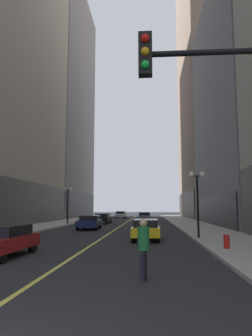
{
  "coord_description": "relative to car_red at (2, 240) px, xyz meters",
  "views": [
    {
      "loc": [
        3.26,
        -3.48,
        2.1
      ],
      "look_at": [
        1.05,
        26.0,
        5.8
      ],
      "focal_mm": 33.55,
      "sensor_mm": 36.0,
      "label": 1
    }
  ],
  "objects": [
    {
      "name": "street_lamp_left_far",
      "position": [
        -3.34,
        23.54,
        2.54
      ],
      "size": [
        1.06,
        0.36,
        4.43
      ],
      "color": "black",
      "rests_on": "ground"
    },
    {
      "name": "building_right_far",
      "position": [
        18.78,
        50.25,
        31.92
      ],
      "size": [
        10.63,
        26.0,
        65.49
      ],
      "color": "gray",
      "rests_on": "ground"
    },
    {
      "name": "car_navy",
      "position": [
        0.58,
        16.72,
        0.0
      ],
      "size": [
        2.07,
        4.17,
        1.32
      ],
      "color": "#141E4C",
      "rests_on": "ground"
    },
    {
      "name": "sidewalk_left",
      "position": [
        -5.19,
        25.25,
        -0.64
      ],
      "size": [
        4.5,
        78.0,
        0.15
      ],
      "primitive_type": "cube",
      "color": "#ADA8A0",
      "rests_on": "ground"
    },
    {
      "name": "car_grey",
      "position": [
        5.44,
        37.74,
        0.0
      ],
      "size": [
        2.05,
        4.83,
        1.32
      ],
      "color": "slate",
      "rests_on": "ground"
    },
    {
      "name": "fire_hydrant_right",
      "position": [
        9.96,
        2.32,
        -0.32
      ],
      "size": [
        0.28,
        0.28,
        0.8
      ],
      "primitive_type": "cylinder",
      "color": "red",
      "rests_on": "ground"
    },
    {
      "name": "building_left_far",
      "position": [
        -14.78,
        50.25,
        23.6
      ],
      "size": [
        14.88,
        26.0,
        48.78
      ],
      "color": "gray",
      "rests_on": "ground"
    },
    {
      "name": "car_black",
      "position": [
        0.25,
        27.44,
        -0.0
      ],
      "size": [
        2.02,
        4.07,
        1.32
      ],
      "color": "black",
      "rests_on": "ground"
    },
    {
      "name": "car_yellow",
      "position": [
        6.05,
        7.36,
        -0.0
      ],
      "size": [
        1.72,
        4.36,
        1.32
      ],
      "color": "yellow",
      "rests_on": "ground"
    },
    {
      "name": "ground_plane",
      "position": [
        3.06,
        25.25,
        -0.72
      ],
      "size": [
        200.0,
        200.0,
        0.0
      ],
      "primitive_type": "plane",
      "color": "#262628"
    },
    {
      "name": "car_white",
      "position": [
        0.74,
        47.64,
        -0.0
      ],
      "size": [
        1.96,
        4.16,
        1.32
      ],
      "color": "silver",
      "rests_on": "ground"
    },
    {
      "name": "street_lamp_right_mid",
      "position": [
        9.46,
        7.7,
        2.54
      ],
      "size": [
        1.06,
        0.36,
        4.43
      ],
      "color": "black",
      "rests_on": "ground"
    },
    {
      "name": "sidewalk_right",
      "position": [
        11.31,
        25.25,
        -0.64
      ],
      "size": [
        4.5,
        78.0,
        0.15
      ],
      "primitive_type": "cube",
      "color": "#ADA8A0",
      "rests_on": "ground"
    },
    {
      "name": "lane_centre_stripe",
      "position": [
        3.06,
        25.25,
        -0.71
      ],
      "size": [
        0.16,
        70.0,
        0.01
      ],
      "primitive_type": "cube",
      "color": "#E5D64C",
      "rests_on": "ground"
    },
    {
      "name": "car_red",
      "position": [
        0.0,
        0.0,
        0.0
      ],
      "size": [
        1.95,
        4.26,
        1.32
      ],
      "color": "#B21919",
      "rests_on": "ground"
    },
    {
      "name": "pedestrian_in_green_parka",
      "position": [
        6.13,
        -3.9,
        0.31
      ],
      "size": [
        0.45,
        0.45,
        1.76
      ],
      "color": "black",
      "rests_on": "ground"
    }
  ]
}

